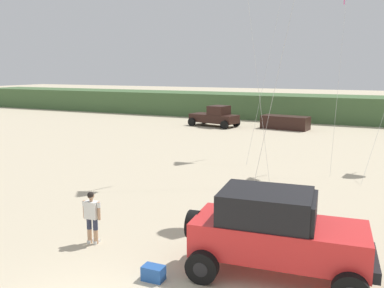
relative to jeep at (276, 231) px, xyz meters
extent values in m
cube|color=#426038|center=(-5.71, 35.00, 0.11)|extent=(90.00, 6.17, 2.63)
cube|color=red|center=(0.07, 0.01, -0.19)|extent=(4.56, 2.27, 0.90)
cube|color=red|center=(1.71, 0.17, 0.18)|extent=(1.26, 1.79, 0.12)
cube|color=black|center=(-0.28, -0.03, 0.66)|extent=(2.47, 1.98, 0.80)
cube|color=black|center=(0.91, 0.09, 0.62)|extent=(0.27, 1.67, 0.72)
cube|color=black|center=(2.34, 0.24, -0.46)|extent=(0.38, 1.81, 0.28)
cylinder|color=black|center=(-2.24, -0.23, -0.09)|extent=(0.38, 0.80, 0.77)
cylinder|color=black|center=(1.71, 1.21, -0.78)|extent=(0.87, 0.38, 0.84)
cylinder|color=black|center=(1.71, 1.21, -0.78)|extent=(0.41, 0.36, 0.38)
cylinder|color=black|center=(-1.78, 0.86, -0.78)|extent=(0.87, 0.38, 0.84)
cylinder|color=black|center=(-1.78, 0.86, -0.78)|extent=(0.41, 0.36, 0.38)
cylinder|color=black|center=(-1.57, -1.19, -0.78)|extent=(0.87, 0.38, 0.84)
cylinder|color=black|center=(-1.57, -1.19, -0.78)|extent=(0.41, 0.36, 0.38)
cylinder|color=tan|center=(-5.71, -0.44, -0.95)|extent=(0.14, 0.14, 0.49)
cylinder|color=#2D3347|center=(-5.71, -0.44, -0.56)|extent=(0.15, 0.15, 0.36)
cube|color=silver|center=(-5.72, -0.40, -1.15)|extent=(0.14, 0.27, 0.10)
cylinder|color=tan|center=(-5.49, -0.42, -0.95)|extent=(0.14, 0.14, 0.49)
cylinder|color=#2D3347|center=(-5.49, -0.42, -0.56)|extent=(0.15, 0.15, 0.36)
cube|color=silver|center=(-5.50, -0.38, -1.15)|extent=(0.14, 0.27, 0.10)
cube|color=silver|center=(-5.60, -0.43, -0.11)|extent=(0.43, 0.30, 0.54)
cylinder|color=tan|center=(-5.86, -0.46, -0.12)|extent=(0.09, 0.09, 0.56)
cylinder|color=silver|center=(-5.86, -0.46, 0.07)|extent=(0.11, 0.11, 0.16)
cylinder|color=tan|center=(-5.35, -0.40, -0.12)|extent=(0.09, 0.09, 0.56)
cylinder|color=silver|center=(-5.35, -0.40, 0.07)|extent=(0.11, 0.11, 0.16)
cylinder|color=tan|center=(-5.60, -0.43, 0.20)|extent=(0.10, 0.10, 0.08)
sphere|color=tan|center=(-5.60, -0.43, 0.34)|extent=(0.21, 0.21, 0.21)
sphere|color=black|center=(-5.60, -0.44, 0.36)|extent=(0.21, 0.21, 0.21)
cube|color=#23519E|center=(-2.75, -1.60, -1.01)|extent=(0.57, 0.38, 0.38)
cube|color=black|center=(-12.18, 26.04, -0.44)|extent=(4.89, 2.80, 0.76)
cube|color=black|center=(-11.64, 25.93, 0.36)|extent=(1.94, 2.09, 0.84)
cylinder|color=black|center=(-10.15, 26.69, -0.82)|extent=(0.80, 0.41, 0.76)
cylinder|color=black|center=(-10.58, 24.63, -0.82)|extent=(0.80, 0.41, 0.76)
cylinder|color=black|center=(-13.77, 27.45, -0.82)|extent=(0.80, 0.41, 0.76)
cylinder|color=black|center=(-14.20, 25.40, -0.82)|extent=(0.80, 0.41, 0.76)
cube|color=black|center=(-5.59, 27.00, -0.60)|extent=(4.39, 2.24, 1.20)
cylinder|color=silver|center=(-3.94, 14.54, 5.58)|extent=(0.99, 5.84, 13.46)
cylinder|color=silver|center=(-3.55, 9.23, 5.75)|extent=(2.90, 2.74, 13.80)
cylinder|color=silver|center=(-1.35, 4.83, 3.30)|extent=(1.32, 1.54, 8.89)
cylinder|color=silver|center=(0.14, 12.68, 4.27)|extent=(0.04, 3.57, 10.84)
camera|label=1|loc=(2.24, -10.00, 4.13)|focal=38.28mm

